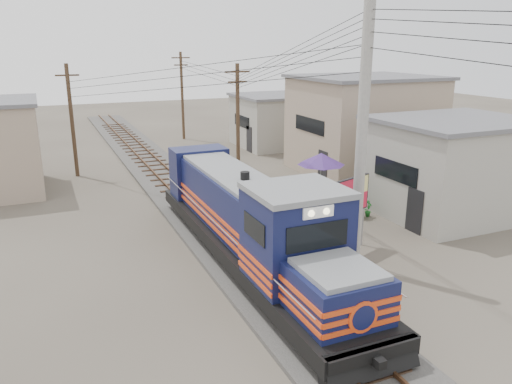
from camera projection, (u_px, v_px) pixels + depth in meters
name	position (u px, v px, depth m)	size (l,w,h in m)	color
ground	(265.00, 277.00, 18.03)	(120.00, 120.00, 0.00)	#473F35
ballast	(188.00, 200.00, 26.80)	(3.60, 70.00, 0.16)	#595651
track	(188.00, 196.00, 26.75)	(1.15, 70.00, 0.12)	#51331E
locomotive	(251.00, 223.00, 18.65)	(2.85, 15.52, 3.85)	black
utility_pole_main	(362.00, 136.00, 17.50)	(0.40, 0.40, 10.00)	#9E9B93
wooden_pole_mid	(238.00, 118.00, 31.01)	(1.60, 0.24, 7.00)	#4C3826
wooden_pole_far	(182.00, 94.00, 43.37)	(1.60, 0.24, 7.50)	#4C3826
wooden_pole_left	(72.00, 119.00, 30.90)	(1.60, 0.24, 7.00)	#4C3826
power_lines	(188.00, 56.00, 23.29)	(9.65, 19.00, 3.30)	black
shophouse_front	(453.00, 166.00, 24.39)	(7.35, 6.30, 4.70)	gray
shophouse_mid	(363.00, 124.00, 32.47)	(8.40, 7.35, 6.20)	gray
shophouse_back	(276.00, 120.00, 40.98)	(6.30, 6.30, 4.20)	gray
billboard	(352.00, 197.00, 19.78)	(1.92, 0.79, 3.09)	#99999E
market_umbrella	(321.00, 159.00, 25.79)	(3.27, 3.27, 2.72)	black
vendor	(333.00, 199.00, 24.20)	(0.63, 0.42, 1.74)	black
plant_nursery	(328.00, 205.00, 24.65)	(3.36, 3.19, 1.11)	#1C6322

